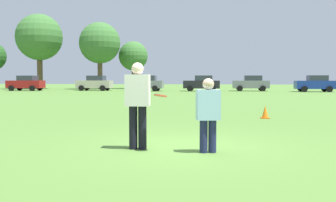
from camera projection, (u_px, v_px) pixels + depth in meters
ground_plane at (180, 147)px, 8.42m from camera, size 178.17×178.17×0.00m
player_thrower at (138, 101)px, 8.10m from camera, size 0.52×0.32×1.81m
player_defender at (208, 112)px, 7.73m from camera, size 0.51×0.37×1.49m
frisbee at (161, 96)px, 7.79m from camera, size 0.28×0.27×0.10m
traffic_cone at (265, 112)px, 14.40m from camera, size 0.32×0.32×0.48m
parked_car_near_left at (26, 83)px, 46.62m from camera, size 4.23×2.27×1.82m
parked_car_mid_left at (95, 83)px, 47.12m from camera, size 4.23×2.27×1.82m
parked_car_center at (146, 83)px, 45.43m from camera, size 4.23×2.27×1.82m
parked_car_mid_right at (202, 83)px, 45.23m from camera, size 4.23×2.27×1.82m
parked_car_near_right at (251, 83)px, 45.67m from camera, size 4.23×2.27×1.82m
parked_car_far_right at (315, 83)px, 42.87m from camera, size 4.23×2.27×1.82m
tree_east_birch at (39, 38)px, 53.76m from camera, size 6.39×6.39×10.39m
tree_east_oak at (100, 43)px, 53.14m from camera, size 5.64×5.64×9.16m
tree_far_east_pine at (133, 56)px, 56.20m from camera, size 4.22×4.22×6.85m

